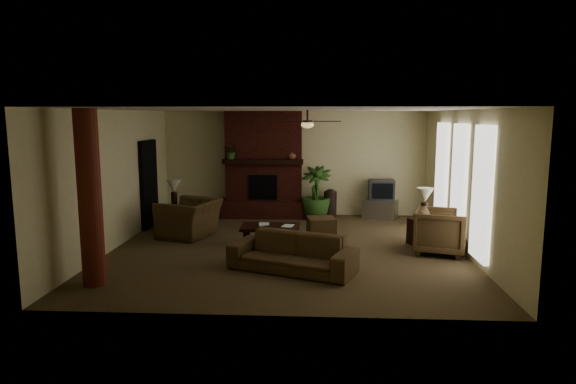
# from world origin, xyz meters

# --- Properties ---
(room_shell) EXTENTS (7.00, 7.00, 7.00)m
(room_shell) POSITION_xyz_m (0.00, 0.00, 1.40)
(room_shell) COLOR brown
(room_shell) RESTS_ON ground
(fireplace) EXTENTS (2.40, 0.70, 2.80)m
(fireplace) POSITION_xyz_m (-0.80, 3.22, 1.16)
(fireplace) COLOR #551F16
(fireplace) RESTS_ON ground
(windows) EXTENTS (0.08, 3.65, 2.35)m
(windows) POSITION_xyz_m (3.45, 0.20, 1.35)
(windows) COLOR white
(windows) RESTS_ON ground
(log_column) EXTENTS (0.36, 0.36, 2.80)m
(log_column) POSITION_xyz_m (-2.95, -2.40, 1.40)
(log_column) COLOR maroon
(log_column) RESTS_ON ground
(doorway) EXTENTS (0.10, 1.00, 2.10)m
(doorway) POSITION_xyz_m (-3.44, 1.80, 1.05)
(doorway) COLOR black
(doorway) RESTS_ON ground
(ceiling_fan) EXTENTS (1.35, 1.35, 0.37)m
(ceiling_fan) POSITION_xyz_m (0.40, 0.30, 2.53)
(ceiling_fan) COLOR black
(ceiling_fan) RESTS_ON ceiling
(sofa) EXTENTS (2.27, 1.40, 0.86)m
(sofa) POSITION_xyz_m (0.18, -1.49, 0.43)
(sofa) COLOR #503C22
(sofa) RESTS_ON ground
(armchair_left) EXTENTS (1.15, 1.44, 1.10)m
(armchair_left) POSITION_xyz_m (-2.23, 0.88, 0.55)
(armchair_left) COLOR #503C22
(armchair_left) RESTS_ON ground
(armchair_right) EXTENTS (1.11, 1.15, 0.97)m
(armchair_right) POSITION_xyz_m (3.03, -0.23, 0.48)
(armchair_right) COLOR #503C22
(armchair_right) RESTS_ON ground
(coffee_table) EXTENTS (1.20, 0.70, 0.43)m
(coffee_table) POSITION_xyz_m (-0.35, 0.15, 0.37)
(coffee_table) COLOR black
(coffee_table) RESTS_ON ground
(ottoman) EXTENTS (0.69, 0.69, 0.40)m
(ottoman) POSITION_xyz_m (0.72, 1.17, 0.20)
(ottoman) COLOR #503C22
(ottoman) RESTS_ON ground
(tv_stand) EXTENTS (0.98, 0.78, 0.50)m
(tv_stand) POSITION_xyz_m (2.28, 3.15, 0.25)
(tv_stand) COLOR #B1B1B3
(tv_stand) RESTS_ON ground
(tv) EXTENTS (0.67, 0.55, 0.52)m
(tv) POSITION_xyz_m (2.31, 3.14, 0.76)
(tv) COLOR #343436
(tv) RESTS_ON tv_stand
(floor_vase) EXTENTS (0.34, 0.34, 0.77)m
(floor_vase) POSITION_xyz_m (0.97, 3.15, 0.43)
(floor_vase) COLOR black
(floor_vase) RESTS_ON ground
(floor_plant) EXTENTS (0.96, 1.48, 0.78)m
(floor_plant) POSITION_xyz_m (0.59, 2.91, 0.39)
(floor_plant) COLOR #325923
(floor_plant) RESTS_ON ground
(side_table_left) EXTENTS (0.64, 0.64, 0.55)m
(side_table_left) POSITION_xyz_m (-2.77, 1.58, 0.28)
(side_table_left) COLOR black
(side_table_left) RESTS_ON ground
(lamp_left) EXTENTS (0.40, 0.40, 0.65)m
(lamp_left) POSITION_xyz_m (-2.76, 1.55, 1.00)
(lamp_left) COLOR black
(lamp_left) RESTS_ON side_table_left
(side_table_right) EXTENTS (0.65, 0.65, 0.55)m
(side_table_right) POSITION_xyz_m (2.84, 0.40, 0.28)
(side_table_right) COLOR black
(side_table_right) RESTS_ON ground
(lamp_right) EXTENTS (0.42, 0.42, 0.65)m
(lamp_right) POSITION_xyz_m (2.85, 0.46, 1.00)
(lamp_right) COLOR black
(lamp_right) RESTS_ON side_table_right
(mantel_plant) EXTENTS (0.49, 0.51, 0.33)m
(mantel_plant) POSITION_xyz_m (-1.62, 2.93, 1.72)
(mantel_plant) COLOR #325923
(mantel_plant) RESTS_ON fireplace
(mantel_vase) EXTENTS (0.27, 0.28, 0.22)m
(mantel_vase) POSITION_xyz_m (-0.05, 3.02, 1.67)
(mantel_vase) COLOR brown
(mantel_vase) RESTS_ON fireplace
(book_a) EXTENTS (0.22, 0.04, 0.29)m
(book_a) POSITION_xyz_m (-0.60, 0.19, 0.57)
(book_a) COLOR #999999
(book_a) RESTS_ON coffee_table
(book_b) EXTENTS (0.21, 0.07, 0.29)m
(book_b) POSITION_xyz_m (-0.09, 0.10, 0.58)
(book_b) COLOR #999999
(book_b) RESTS_ON coffee_table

